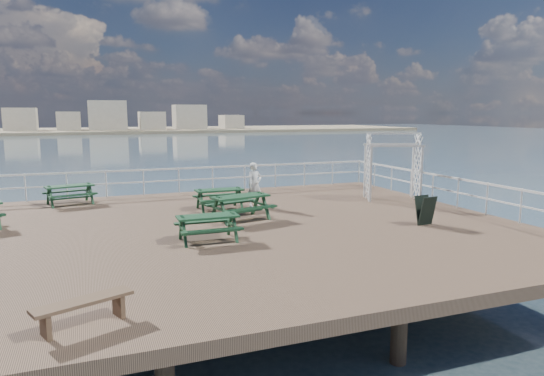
% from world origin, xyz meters
% --- Properties ---
extents(ground, '(18.00, 14.00, 0.30)m').
position_xyz_m(ground, '(0.00, 0.00, -0.15)').
color(ground, brown).
rests_on(ground, ground).
extents(sea_backdrop, '(300.00, 300.00, 9.20)m').
position_xyz_m(sea_backdrop, '(12.54, 134.07, -0.51)').
color(sea_backdrop, '#38525F').
rests_on(sea_backdrop, ground).
extents(railing, '(17.77, 13.76, 1.10)m').
position_xyz_m(railing, '(-0.07, 2.57, 0.87)').
color(railing, silver).
rests_on(railing, ground).
extents(picnic_table_b, '(1.97, 1.73, 0.82)m').
position_xyz_m(picnic_table_b, '(-4.30, 5.68, 0.52)').
color(picnic_table_b, '#13361F').
rests_on(picnic_table_b, ground).
extents(picnic_table_c, '(1.69, 1.37, 0.82)m').
position_xyz_m(picnic_table_c, '(0.72, 2.79, 0.52)').
color(picnic_table_c, '#13361F').
rests_on(picnic_table_c, ground).
extents(picnic_table_d, '(1.64, 1.33, 0.79)m').
position_xyz_m(picnic_table_d, '(-0.68, -1.33, 0.51)').
color(picnic_table_d, '#13361F').
rests_on(picnic_table_d, ground).
extents(picnic_table_e, '(2.14, 1.87, 0.90)m').
position_xyz_m(picnic_table_e, '(0.90, 0.86, 0.57)').
color(picnic_table_e, '#13361F').
rests_on(picnic_table_e, ground).
extents(flat_bench_far, '(1.59, 0.94, 0.45)m').
position_xyz_m(flat_bench_far, '(-3.77, -5.80, 0.34)').
color(flat_bench_far, brown).
rests_on(flat_bench_far, ground).
extents(trellis_arbor, '(2.38, 1.80, 2.64)m').
position_xyz_m(trellis_arbor, '(7.60, 2.27, 1.17)').
color(trellis_arbor, silver).
rests_on(trellis_arbor, ground).
extents(sandwich_board, '(0.60, 0.47, 0.91)m').
position_xyz_m(sandwich_board, '(5.97, -1.84, 0.44)').
color(sandwich_board, black).
rests_on(sandwich_board, ground).
extents(person, '(0.67, 0.52, 1.61)m').
position_xyz_m(person, '(2.06, 2.85, 0.81)').
color(person, silver).
rests_on(person, ground).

